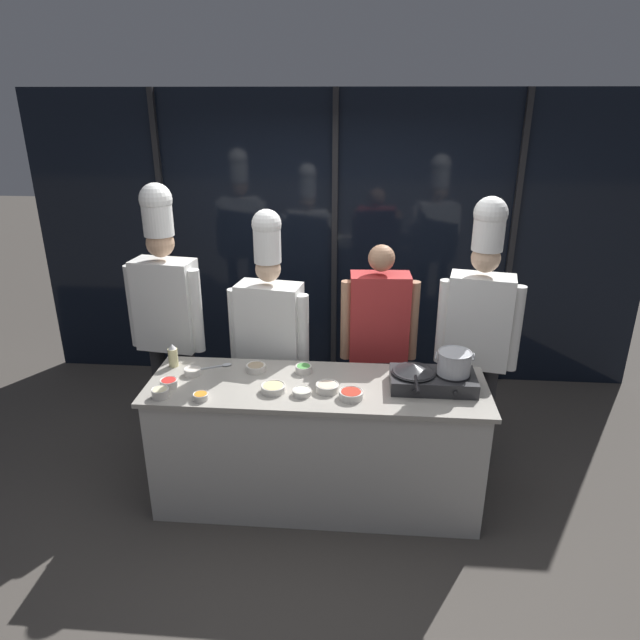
{
  "coord_description": "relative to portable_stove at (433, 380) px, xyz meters",
  "views": [
    {
      "loc": [
        0.28,
        -3.25,
        2.64
      ],
      "look_at": [
        0.0,
        0.25,
        1.25
      ],
      "focal_mm": 32.0,
      "sensor_mm": 36.0,
      "label": 1
    }
  ],
  "objects": [
    {
      "name": "chef_head",
      "position": [
        -1.91,
        0.59,
        0.26
      ],
      "size": [
        0.59,
        0.29,
        2.08
      ],
      "rotation": [
        0.0,
        0.0,
        3.01
      ],
      "color": "#232326",
      "rests_on": "ground_plane"
    },
    {
      "name": "prep_bowl_bean_sprouts",
      "position": [
        -0.82,
        -0.17,
        -0.03
      ],
      "size": [
        0.12,
        0.12,
        0.04
      ],
      "color": "silver",
      "rests_on": "demo_counter"
    },
    {
      "name": "stock_pot",
      "position": [
        0.12,
        0.0,
        0.13
      ],
      "size": [
        0.24,
        0.21,
        0.15
      ],
      "color": "#B7BABF",
      "rests_on": "portable_stove"
    },
    {
      "name": "prep_bowl_ginger",
      "position": [
        -1.01,
        -0.14,
        -0.02
      ],
      "size": [
        0.16,
        0.16,
        0.05
      ],
      "color": "silver",
      "rests_on": "demo_counter"
    },
    {
      "name": "prep_bowl_mushrooms",
      "position": [
        -1.17,
        0.14,
        -0.02
      ],
      "size": [
        0.13,
        0.13,
        0.05
      ],
      "color": "silver",
      "rests_on": "demo_counter"
    },
    {
      "name": "chef_line",
      "position": [
        0.36,
        0.51,
        0.23
      ],
      "size": [
        0.56,
        0.31,
        2.03
      ],
      "rotation": [
        0.0,
        0.0,
        2.94
      ],
      "color": "#232326",
      "rests_on": "ground_plane"
    },
    {
      "name": "window_wall_back",
      "position": [
        -0.74,
        1.92,
        0.4
      ],
      "size": [
        5.67,
        0.09,
        2.7
      ],
      "color": "black",
      "rests_on": "ground_plane"
    },
    {
      "name": "prep_bowl_noodles",
      "position": [
        -1.69,
        -0.26,
        -0.02
      ],
      "size": [
        0.11,
        0.11,
        0.06
      ],
      "color": "silver",
      "rests_on": "demo_counter"
    },
    {
      "name": "demo_counter",
      "position": [
        -0.74,
        -0.02,
        -0.5
      ],
      "size": [
        2.2,
        0.68,
        0.9
      ],
      "color": "beige",
      "rests_on": "ground_plane"
    },
    {
      "name": "prep_bowl_chili_flakes",
      "position": [
        -0.51,
        -0.18,
        -0.02
      ],
      "size": [
        0.15,
        0.15,
        0.05
      ],
      "color": "silver",
      "rests_on": "demo_counter"
    },
    {
      "name": "frying_pan",
      "position": [
        -0.12,
        -0.0,
        0.08
      ],
      "size": [
        0.28,
        0.48,
        0.05
      ],
      "color": "#232326",
      "rests_on": "portable_stove"
    },
    {
      "name": "prep_bowl_bell_pepper",
      "position": [
        -1.68,
        -0.13,
        -0.02
      ],
      "size": [
        0.11,
        0.11,
        0.05
      ],
      "color": "silver",
      "rests_on": "demo_counter"
    },
    {
      "name": "prep_bowl_carrots",
      "position": [
        -1.43,
        -0.27,
        -0.03
      ],
      "size": [
        0.1,
        0.1,
        0.04
      ],
      "color": "silver",
      "rests_on": "demo_counter"
    },
    {
      "name": "ground_plane",
      "position": [
        -0.74,
        -0.02,
        -0.95
      ],
      "size": [
        24.0,
        24.0,
        0.0
      ],
      "primitive_type": "plane",
      "color": "#47423D"
    },
    {
      "name": "portable_stove",
      "position": [
        0.0,
        0.0,
        0.0
      ],
      "size": [
        0.54,
        0.32,
        0.11
      ],
      "color": "#28282B",
      "rests_on": "demo_counter"
    },
    {
      "name": "squeeze_bottle_oil",
      "position": [
        -1.75,
        0.17,
        0.03
      ],
      "size": [
        0.07,
        0.07,
        0.17
      ],
      "color": "beige",
      "rests_on": "demo_counter"
    },
    {
      "name": "prep_bowl_onion",
      "position": [
        -1.58,
        0.05,
        -0.02
      ],
      "size": [
        0.11,
        0.11,
        0.05
      ],
      "color": "silver",
      "rests_on": "demo_counter"
    },
    {
      "name": "prep_bowl_chicken",
      "position": [
        -0.67,
        -0.1,
        -0.02
      ],
      "size": [
        0.15,
        0.15,
        0.05
      ],
      "color": "silver",
      "rests_on": "demo_counter"
    },
    {
      "name": "prep_bowl_scallions",
      "position": [
        -0.84,
        0.14,
        -0.02
      ],
      "size": [
        0.11,
        0.11,
        0.05
      ],
      "color": "silver",
      "rests_on": "demo_counter"
    },
    {
      "name": "serving_spoon_slotted",
      "position": [
        -1.41,
        0.19,
        -0.04
      ],
      "size": [
        0.21,
        0.12,
        0.02
      ],
      "color": "#B2B5BA",
      "rests_on": "demo_counter"
    },
    {
      "name": "chef_sous",
      "position": [
        -1.13,
        0.54,
        0.12
      ],
      "size": [
        0.6,
        0.31,
        1.92
      ],
      "rotation": [
        0.0,
        0.0,
        2.98
      ],
      "color": "#232326",
      "rests_on": "ground_plane"
    },
    {
      "name": "person_guest",
      "position": [
        -0.34,
        0.63,
        0.06
      ],
      "size": [
        0.56,
        0.25,
        1.66
      ],
      "rotation": [
        0.0,
        0.0,
        3.2
      ],
      "color": "#2D3856",
      "rests_on": "ground_plane"
    }
  ]
}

